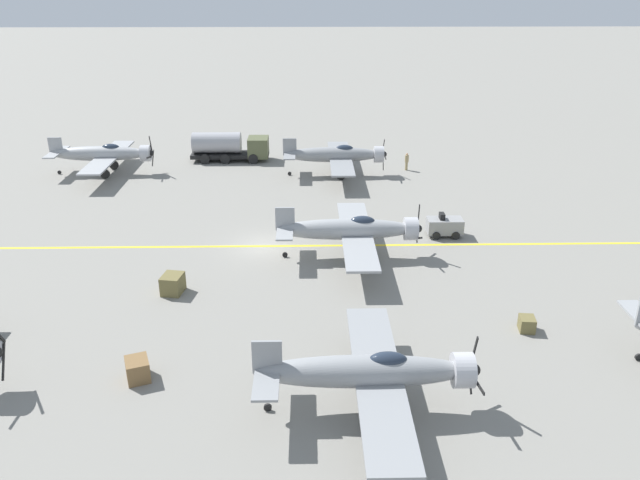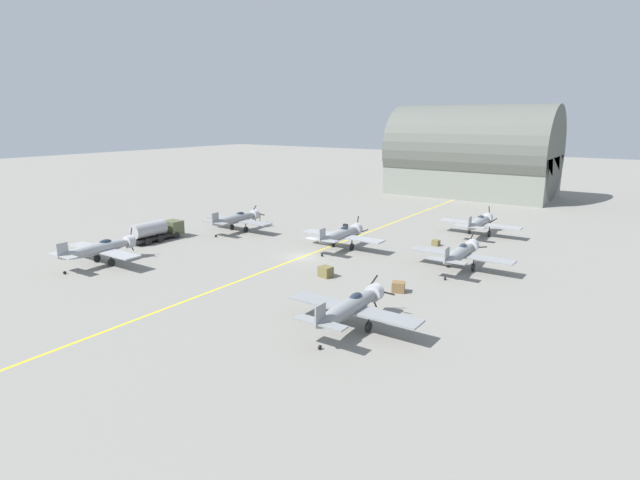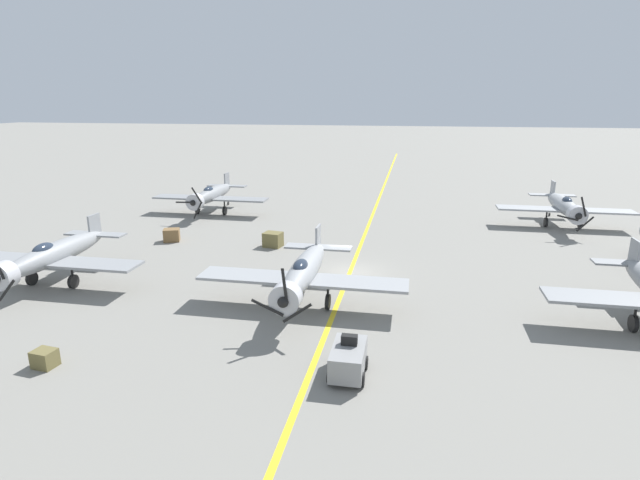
{
  "view_description": "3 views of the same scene",
  "coord_description": "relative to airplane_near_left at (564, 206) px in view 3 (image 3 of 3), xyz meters",
  "views": [
    {
      "loc": [
        41.07,
        3.17,
        18.04
      ],
      "look_at": [
        5.02,
        3.89,
        2.6
      ],
      "focal_mm": 35.0,
      "sensor_mm": 36.0,
      "label": 1
    },
    {
      "loc": [
        36.44,
        -49.16,
        17.26
      ],
      "look_at": [
        3.73,
        -1.55,
        3.04
      ],
      "focal_mm": 28.0,
      "sensor_mm": 36.0,
      "label": 2
    },
    {
      "loc": [
        -4.06,
        32.45,
        11.58
      ],
      "look_at": [
        2.08,
        0.08,
        2.27
      ],
      "focal_mm": 28.0,
      "sensor_mm": 36.0,
      "label": 3
    }
  ],
  "objects": [
    {
      "name": "airplane_near_left",
      "position": [
        0.0,
        0.0,
        0.0
      ],
      "size": [
        12.0,
        9.98,
        3.74
      ],
      "rotation": [
        0.0,
        0.0,
        0.0
      ],
      "color": "#989A9D",
      "rests_on": "ground"
    },
    {
      "name": "airplane_mid_right",
      "position": [
        36.29,
        22.41,
        -0.0
      ],
      "size": [
        12.0,
        9.98,
        3.74
      ],
      "rotation": [
        0.0,
        0.0,
        0.03
      ],
      "color": "gray",
      "rests_on": "ground"
    },
    {
      "name": "supply_crate_outboard",
      "position": [
        29.72,
        31.64,
        -1.61
      ],
      "size": [
        1.06,
        0.92,
        0.8
      ],
      "primitive_type": "cube",
      "rotation": [
        0.0,
        0.0,
        -0.12
      ],
      "color": "brown",
      "rests_on": "ground"
    },
    {
      "name": "tow_tractor",
      "position": [
        16.26,
        29.84,
        -1.22
      ],
      "size": [
        1.57,
        2.6,
        1.79
      ],
      "color": "gray",
      "rests_on": "ground"
    },
    {
      "name": "supply_crate_by_tanker",
      "position": [
        24.9,
        11.41,
        -1.42
      ],
      "size": [
        1.59,
        1.4,
        1.18
      ],
      "primitive_type": "cube",
      "rotation": [
        0.0,
        0.0,
        -0.17
      ],
      "color": "brown",
      "rests_on": "ground"
    },
    {
      "name": "taxiway_stripe",
      "position": [
        17.93,
        16.57,
        -2.01
      ],
      "size": [
        0.3,
        160.0,
        0.01
      ],
      "primitive_type": "cube",
      "color": "yellow",
      "rests_on": "ground"
    },
    {
      "name": "airplane_near_right",
      "position": [
        34.52,
        0.83,
        -0.0
      ],
      "size": [
        12.0,
        9.98,
        3.65
      ],
      "rotation": [
        0.0,
        0.0,
        -0.31
      ],
      "color": "gray",
      "rests_on": "ground"
    },
    {
      "name": "airplane_mid_center",
      "position": [
        19.84,
        22.66,
        -0.0
      ],
      "size": [
        12.0,
        9.98,
        3.8
      ],
      "rotation": [
        0.0,
        0.0,
        -0.04
      ],
      "color": "#949699",
      "rests_on": "ground"
    },
    {
      "name": "supply_crate_mid_lane",
      "position": [
        33.76,
        11.46,
        -1.48
      ],
      "size": [
        1.56,
        1.44,
        1.06
      ],
      "primitive_type": "cube",
      "rotation": [
        0.0,
        0.0,
        0.35
      ],
      "color": "brown",
      "rests_on": "ground"
    },
    {
      "name": "ground_plane",
      "position": [
        17.93,
        16.57,
        -2.01
      ],
      "size": [
        400.0,
        400.0,
        0.0
      ],
      "primitive_type": "plane",
      "color": "gray"
    }
  ]
}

